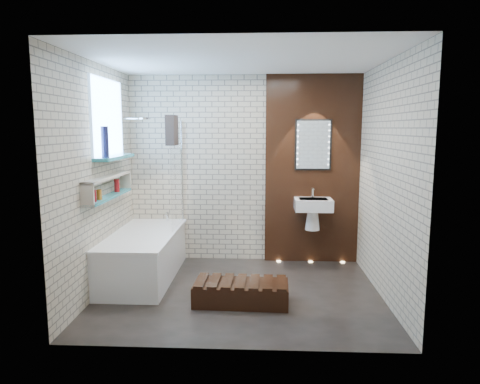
# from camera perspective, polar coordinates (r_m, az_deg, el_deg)

# --- Properties ---
(ground) EXTENTS (3.20, 3.20, 0.00)m
(ground) POSITION_cam_1_polar(r_m,az_deg,el_deg) (5.14, -0.08, -13.03)
(ground) COLOR black
(ground) RESTS_ON ground
(room_shell) EXTENTS (3.24, 3.20, 2.60)m
(room_shell) POSITION_cam_1_polar(r_m,az_deg,el_deg) (4.82, -0.09, 1.50)
(room_shell) COLOR #B9AC93
(room_shell) RESTS_ON ground
(walnut_panel) EXTENTS (1.30, 0.06, 2.60)m
(walnut_panel) POSITION_cam_1_polar(r_m,az_deg,el_deg) (6.12, 9.44, 2.85)
(walnut_panel) COLOR black
(walnut_panel) RESTS_ON ground
(clerestory_window) EXTENTS (0.18, 1.00, 0.94)m
(clerestory_window) POSITION_cam_1_polar(r_m,az_deg,el_deg) (5.44, -16.81, 8.27)
(clerestory_window) COLOR #7FADE0
(clerestory_window) RESTS_ON room_shell
(display_niche) EXTENTS (0.14, 1.30, 0.26)m
(display_niche) POSITION_cam_1_polar(r_m,az_deg,el_deg) (5.28, -16.81, 0.65)
(display_niche) COLOR teal
(display_niche) RESTS_ON room_shell
(bathtub) EXTENTS (0.79, 1.74, 0.70)m
(bathtub) POSITION_cam_1_polar(r_m,az_deg,el_deg) (5.66, -12.46, -8.10)
(bathtub) COLOR white
(bathtub) RESTS_ON ground
(bath_screen) EXTENTS (0.01, 0.78, 1.40)m
(bath_screen) POSITION_cam_1_polar(r_m,az_deg,el_deg) (5.81, -8.25, 2.39)
(bath_screen) COLOR white
(bath_screen) RESTS_ON bathtub
(towel) EXTENTS (0.11, 0.28, 0.37)m
(towel) POSITION_cam_1_polar(r_m,az_deg,el_deg) (5.51, -8.92, 7.99)
(towel) COLOR black
(towel) RESTS_ON bath_screen
(shower_head) EXTENTS (0.18, 0.18, 0.02)m
(shower_head) POSITION_cam_1_polar(r_m,az_deg,el_deg) (5.94, -12.42, 9.37)
(shower_head) COLOR silver
(shower_head) RESTS_ON room_shell
(washbasin) EXTENTS (0.50, 0.36, 0.58)m
(washbasin) POSITION_cam_1_polar(r_m,az_deg,el_deg) (6.00, 9.54, -2.19)
(washbasin) COLOR white
(washbasin) RESTS_ON walnut_panel
(led_mirror) EXTENTS (0.50, 0.02, 0.70)m
(led_mirror) POSITION_cam_1_polar(r_m,az_deg,el_deg) (6.06, 9.56, 6.11)
(led_mirror) COLOR black
(led_mirror) RESTS_ON walnut_panel
(walnut_step) EXTENTS (1.03, 0.49, 0.22)m
(walnut_step) POSITION_cam_1_polar(r_m,az_deg,el_deg) (4.82, 0.14, -13.09)
(walnut_step) COLOR black
(walnut_step) RESTS_ON ground
(niche_bottles) EXTENTS (0.06, 0.80, 0.16)m
(niche_bottles) POSITION_cam_1_polar(r_m,az_deg,el_deg) (5.21, -17.09, 0.19)
(niche_bottles) COLOR #A05D18
(niche_bottles) RESTS_ON display_niche
(sill_vases) EXTENTS (0.08, 0.08, 0.35)m
(sill_vases) POSITION_cam_1_polar(r_m,az_deg,el_deg) (5.10, -17.28, 6.28)
(sill_vases) COLOR #16183D
(sill_vases) RESTS_ON clerestory_window
(floor_uplights) EXTENTS (0.96, 0.06, 0.01)m
(floor_uplights) POSITION_cam_1_polar(r_m,az_deg,el_deg) (6.31, 9.23, -9.00)
(floor_uplights) COLOR #FFD899
(floor_uplights) RESTS_ON ground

